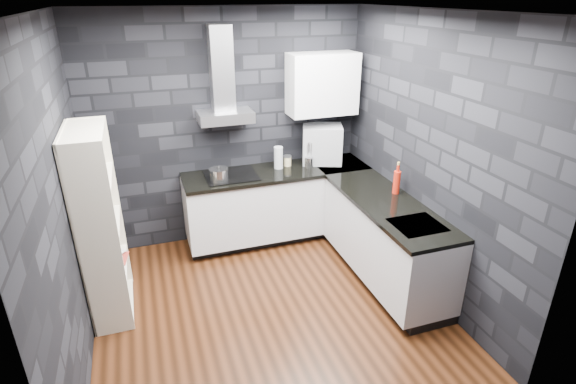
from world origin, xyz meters
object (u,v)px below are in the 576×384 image
utensil_crock (309,162)px  appliance_garage (322,144)px  storage_jar (287,161)px  bookshelf (100,226)px  fruit_bowl (99,226)px  glass_vase (278,158)px  red_bottle (397,182)px  pot (219,175)px

utensil_crock → appliance_garage: appliance_garage is taller
storage_jar → utensil_crock: utensil_crock is taller
bookshelf → fruit_bowl: bookshelf is taller
storage_jar → fruit_bowl: bearing=-154.9°
glass_vase → bookshelf: 2.15m
red_bottle → fruit_bowl: size_ratio=1.21×
utensil_crock → red_bottle: 1.15m
utensil_crock → bookshelf: size_ratio=0.07×
storage_jar → bookshelf: size_ratio=0.06×
appliance_garage → fruit_bowl: size_ratio=2.34×
red_bottle → storage_jar: bearing=125.6°
bookshelf → fruit_bowl: (0.00, -0.07, 0.04)m
glass_vase → fruit_bowl: size_ratio=1.31×
utensil_crock → pot: bearing=-176.6°
storage_jar → fruit_bowl: size_ratio=0.56×
storage_jar → glass_vase: bearing=-161.2°
pot → red_bottle: bearing=-28.6°
bookshelf → fruit_bowl: 0.08m
appliance_garage → bookshelf: 2.70m
storage_jar → fruit_bowl: (-2.09, -0.98, -0.02)m
pot → bookshelf: size_ratio=0.11×
utensil_crock → bookshelf: bookshelf is taller
glass_vase → red_bottle: glass_vase is taller
fruit_bowl → pot: bearing=32.2°
utensil_crock → fruit_bowl: (-2.31, -0.83, -0.03)m
glass_vase → pot: bearing=-167.0°
fruit_bowl → red_bottle: bearing=-3.0°
red_bottle → bookshelf: size_ratio=0.14×
bookshelf → red_bottle: bearing=3.3°
bookshelf → storage_jar: bearing=31.3°
red_bottle → utensil_crock: bearing=121.0°
red_bottle → glass_vase: bearing=130.7°
pot → bookshelf: (-1.21, -0.69, -0.07)m
pot → storage_jar: bearing=13.9°
glass_vase → storage_jar: size_ratio=2.36×
red_bottle → fruit_bowl: (-2.90, 0.15, -0.08)m
glass_vase → storage_jar: glass_vase is taller
glass_vase → utensil_crock: 0.37m
utensil_crock → appliance_garage: 0.31m
pot → appliance_garage: appliance_garage is taller
glass_vase → utensil_crock: bearing=-17.1°
fruit_bowl → appliance_garage: bearing=21.1°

